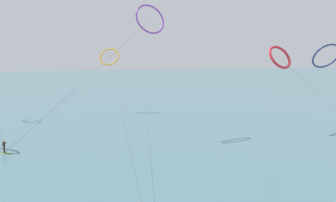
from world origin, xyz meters
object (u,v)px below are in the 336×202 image
object	(u,v)px
kite_violet	(150,19)
kite_navy	(326,56)
kite_crimson	(280,57)
kite_amber	(109,57)
surfer_lime	(4,148)

from	to	relation	value
kite_violet	kite_navy	bearing A→B (deg)	-41.13
kite_crimson	kite_navy	bearing A→B (deg)	-75.99
kite_violet	kite_amber	xyz separation A→B (m)	(-5.89, 19.70, -6.13)
kite_navy	kite_violet	distance (m)	26.84
surfer_lime	kite_amber	bearing A→B (deg)	-59.28
surfer_lime	kite_navy	bearing A→B (deg)	-123.83
surfer_lime	kite_violet	distance (m)	27.28
kite_crimson	kite_violet	size ratio (longest dim) A/B	1.30
kite_crimson	kite_violet	world-z (taller)	kite_violet
kite_navy	kite_violet	xyz separation A→B (m)	(-24.64, 9.04, 5.63)
surfer_lime	kite_crimson	size ratio (longest dim) A/B	0.06
surfer_lime	kite_navy	xyz separation A→B (m)	(44.74, -1.91, 11.39)
kite_navy	kite_crimson	distance (m)	7.12
kite_crimson	kite_violet	bearing A→B (deg)	155.40
surfer_lime	kite_amber	size ratio (longest dim) A/B	0.03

